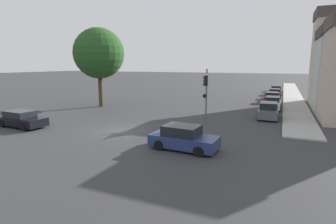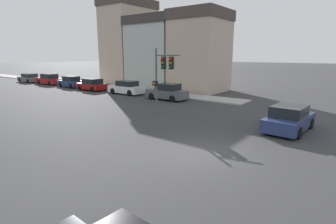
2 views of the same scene
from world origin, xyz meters
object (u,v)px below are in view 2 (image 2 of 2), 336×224
traffic_signal (163,70)px  parked_car_4 (49,79)px  crossing_car_1 (289,119)px  parked_car_0 (167,92)px  parked_car_5 (29,78)px  parked_car_2 (92,85)px  parked_car_1 (126,88)px  parked_car_3 (71,82)px

traffic_signal → parked_car_4: (5.51, 26.27, -2.59)m
crossing_car_1 → parked_car_0: size_ratio=1.04×
traffic_signal → parked_car_0: 7.07m
parked_car_5 → crossing_car_1: bearing=173.3°
traffic_signal → crossing_car_1: traffic_signal is taller
parked_car_0 → parked_car_2: 11.83m
crossing_car_1 → parked_car_0: bearing=73.9°
crossing_car_1 → parked_car_0: parked_car_0 is taller
crossing_car_1 → parked_car_0: 13.12m
parked_car_1 → parked_car_5: size_ratio=0.97×
parked_car_4 → parked_car_5: 5.86m
parked_car_2 → parked_car_4: (0.22, 10.67, 0.06)m
parked_car_1 → parked_car_2: bearing=1.8°
crossing_car_1 → parked_car_2: (4.28, 24.20, -0.02)m
parked_car_2 → crossing_car_1: bearing=169.9°
parked_car_3 → parked_car_5: (-0.09, 11.62, -0.05)m
parked_car_0 → parked_car_1: parked_car_0 is taller
parked_car_0 → parked_car_1: size_ratio=0.96×
parked_car_1 → parked_car_2: size_ratio=1.06×
parked_car_1 → parked_car_2: 5.90m
parked_car_3 → parked_car_5: parked_car_3 is taller
crossing_car_1 → traffic_signal: bearing=100.2°
traffic_signal → parked_car_4: bearing=-113.8°
parked_car_3 → parked_car_2: bearing=177.2°
parked_car_2 → parked_car_5: bearing=-0.3°
traffic_signal → parked_car_5: 32.69m
parked_car_4 → parked_car_0: bearing=178.4°
crossing_car_1 → parked_car_2: bearing=83.4°
parked_car_0 → parked_car_3: 16.75m
parked_car_5 → parked_car_3: bearing=179.8°
parked_car_3 → parked_car_4: parked_car_4 is taller
traffic_signal → crossing_car_1: 9.05m
crossing_car_1 → parked_car_3: parked_car_3 is taller
parked_car_1 → parked_car_4: bearing=-0.6°
parked_car_3 → crossing_car_1: bearing=170.5°
parked_car_0 → parked_car_2: size_ratio=1.01×
traffic_signal → parked_car_2: (5.29, 15.60, -2.64)m
traffic_signal → parked_car_1: size_ratio=1.12×
parked_car_2 → parked_car_3: size_ratio=1.05×
traffic_signal → parked_car_0: (5.40, 3.76, -2.58)m
parked_car_1 → parked_car_5: parked_car_1 is taller
parked_car_2 → parked_car_4: size_ratio=0.86×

